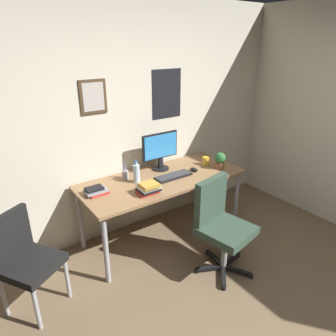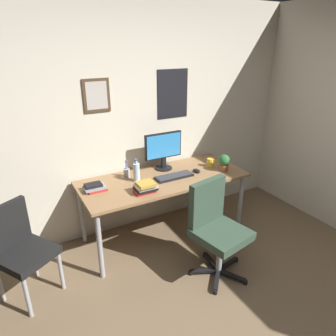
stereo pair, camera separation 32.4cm
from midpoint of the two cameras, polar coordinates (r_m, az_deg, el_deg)
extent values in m
cube|color=beige|center=(3.50, -10.79, 8.19)|extent=(4.40, 0.08, 2.60)
cube|color=#4C3823|center=(3.27, -16.59, 12.53)|extent=(0.28, 0.02, 0.34)
cube|color=beige|center=(3.26, -16.52, 12.51)|extent=(0.22, 0.00, 0.28)
cube|color=black|center=(3.67, -2.84, 13.52)|extent=(0.40, 0.01, 0.56)
cube|color=#936D47|center=(3.38, -3.72, -2.11)|extent=(1.84, 0.77, 0.03)
cylinder|color=#9EA0A5|center=(3.01, -14.60, -14.70)|extent=(0.05, 0.05, 0.72)
cylinder|color=#9EA0A5|center=(3.81, 10.20, -5.79)|extent=(0.05, 0.05, 0.72)
cylinder|color=#9EA0A5|center=(3.53, -18.54, -9.10)|extent=(0.05, 0.05, 0.72)
cylinder|color=#9EA0A5|center=(4.24, 3.99, -2.43)|extent=(0.05, 0.05, 0.72)
cube|color=#334738|center=(3.02, 7.71, -11.57)|extent=(0.54, 0.54, 0.08)
cube|color=#334738|center=(2.99, 4.89, -5.93)|extent=(0.43, 0.15, 0.45)
cylinder|color=#9EA0A5|center=(3.17, 7.47, -15.32)|extent=(0.07, 0.07, 0.42)
cube|color=black|center=(3.37, 8.81, -16.56)|extent=(0.28, 0.09, 0.03)
cylinder|color=black|center=(3.47, 10.19, -15.64)|extent=(0.05, 0.05, 0.04)
cube|color=black|center=(3.37, 5.89, -16.42)|extent=(0.07, 0.28, 0.03)
cylinder|color=black|center=(3.47, 4.56, -15.36)|extent=(0.05, 0.05, 0.04)
cube|color=black|center=(3.25, 4.83, -18.10)|extent=(0.27, 0.15, 0.03)
cylinder|color=black|center=(3.23, 2.28, -18.63)|extent=(0.05, 0.05, 0.04)
cube|color=black|center=(3.17, 7.26, -19.37)|extent=(0.22, 0.23, 0.03)
cylinder|color=black|center=(3.08, 7.19, -21.31)|extent=(0.05, 0.05, 0.04)
cube|color=black|center=(3.25, 9.77, -18.33)|extent=(0.17, 0.26, 0.03)
cylinder|color=black|center=(3.24, 12.25, -19.10)|extent=(0.05, 0.05, 0.04)
cube|color=black|center=(2.94, -27.05, -15.80)|extent=(0.58, 0.58, 0.07)
cube|color=black|center=(2.95, -30.36, -10.87)|extent=(0.36, 0.26, 0.40)
cylinder|color=#9EA0A5|center=(2.89, -26.42, -22.55)|extent=(0.05, 0.05, 0.41)
cylinder|color=#9EA0A5|center=(3.06, -21.27, -18.72)|extent=(0.05, 0.05, 0.41)
cylinder|color=#9EA0A5|center=(3.13, -31.12, -19.75)|extent=(0.05, 0.05, 0.41)
cylinder|color=#9EA0A5|center=(3.28, -26.08, -16.45)|extent=(0.05, 0.05, 0.41)
cylinder|color=black|center=(3.61, -3.99, -0.10)|extent=(0.20, 0.20, 0.01)
cube|color=black|center=(3.58, -4.02, 0.90)|extent=(0.05, 0.04, 0.12)
cube|color=black|center=(3.52, -4.15, 4.11)|extent=(0.46, 0.02, 0.30)
cube|color=#338CD8|center=(3.50, -3.99, 4.02)|extent=(0.43, 0.00, 0.27)
cube|color=black|center=(3.38, -1.76, -1.60)|extent=(0.43, 0.15, 0.02)
cube|color=#38383A|center=(3.38, -1.77, -1.40)|extent=(0.41, 0.13, 0.00)
ellipsoid|color=black|center=(3.54, 2.26, -0.34)|extent=(0.06, 0.11, 0.04)
cylinder|color=silver|center=(3.26, -8.72, -1.15)|extent=(0.07, 0.07, 0.20)
cylinder|color=silver|center=(3.21, -8.84, 0.82)|extent=(0.03, 0.03, 0.04)
cylinder|color=#2659B2|center=(3.20, -8.87, 1.23)|extent=(0.03, 0.03, 0.01)
cylinder|color=yellow|center=(3.72, 4.50, 1.27)|extent=(0.07, 0.07, 0.10)
torus|color=yellow|center=(3.75, 5.09, 1.49)|extent=(0.05, 0.01, 0.05)
cylinder|color=brown|center=(3.63, 7.06, 0.45)|extent=(0.11, 0.11, 0.07)
sphere|color=#2D6B33|center=(3.60, 7.13, 1.81)|extent=(0.13, 0.13, 0.13)
ellipsoid|color=#287A38|center=(3.59, 6.51, 2.19)|extent=(0.07, 0.08, 0.02)
ellipsoid|color=#287A38|center=(3.64, 7.22, 2.05)|extent=(0.07, 0.08, 0.02)
ellipsoid|color=#287A38|center=(3.56, 7.14, 1.62)|extent=(0.08, 0.07, 0.02)
cylinder|color=#9EA0A5|center=(3.38, -10.65, -1.30)|extent=(0.07, 0.07, 0.09)
cylinder|color=#263FBF|center=(3.36, -10.78, -0.08)|extent=(0.01, 0.01, 0.13)
cylinder|color=red|center=(3.36, -10.86, -0.07)|extent=(0.01, 0.01, 0.13)
cylinder|color=black|center=(3.36, -10.81, -0.07)|extent=(0.01, 0.01, 0.13)
cylinder|color=#9EA0A5|center=(3.36, -10.59, 0.02)|extent=(0.01, 0.03, 0.14)
cylinder|color=#9EA0A5|center=(3.35, -10.84, -0.04)|extent=(0.01, 0.02, 0.14)
cube|color=#B22D28|center=(3.14, -15.75, -4.52)|extent=(0.19, 0.13, 0.02)
cube|color=gray|center=(3.13, -16.14, -4.18)|extent=(0.22, 0.14, 0.02)
cube|color=black|center=(3.12, -16.44, -3.77)|extent=(0.17, 0.11, 0.03)
cube|color=#B22D28|center=(3.05, -6.88, -4.56)|extent=(0.21, 0.13, 0.03)
cube|color=black|center=(3.04, -6.70, -4.04)|extent=(0.21, 0.16, 0.02)
cube|color=silver|center=(3.04, -6.71, -3.55)|extent=(0.20, 0.16, 0.03)
cube|color=gold|center=(3.00, -6.63, -3.22)|extent=(0.17, 0.16, 0.03)
camera|label=1|loc=(0.16, -92.86, -1.19)|focal=32.85mm
camera|label=2|loc=(0.16, 87.14, 1.19)|focal=32.85mm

